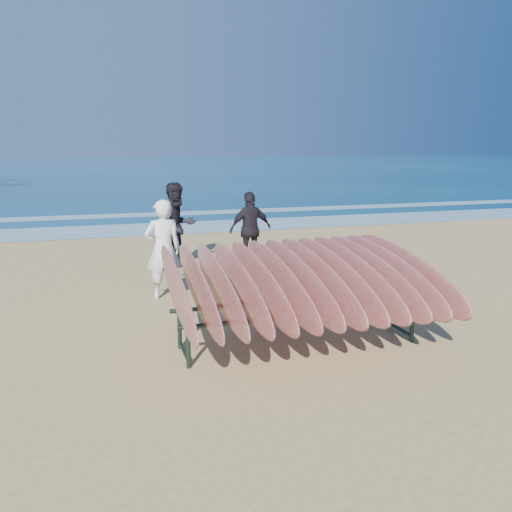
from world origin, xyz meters
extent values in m
plane|color=tan|center=(0.00, 0.00, 0.00)|extent=(120.00, 120.00, 0.00)
plane|color=navy|center=(0.00, 55.00, 0.01)|extent=(160.00, 160.00, 0.00)
plane|color=white|center=(0.00, 10.00, 0.01)|extent=(160.00, 160.00, 0.00)
plane|color=white|center=(0.00, 13.50, 0.01)|extent=(160.00, 160.00, 0.00)
cylinder|color=black|center=(-1.29, -0.74, 0.25)|extent=(0.06, 0.06, 0.50)
cylinder|color=black|center=(1.67, -0.75, 0.25)|extent=(0.06, 0.06, 0.50)
cylinder|color=black|center=(-1.29, -0.09, 0.25)|extent=(0.06, 0.06, 0.50)
cylinder|color=black|center=(1.67, -0.10, 0.25)|extent=(0.06, 0.06, 0.50)
cylinder|color=black|center=(0.19, -0.75, 0.50)|extent=(3.20, 0.07, 0.06)
cylinder|color=black|center=(0.19, -0.10, 0.50)|extent=(3.20, 0.07, 0.06)
cylinder|color=black|center=(-1.29, -0.42, 0.08)|extent=(0.05, 0.65, 0.04)
cylinder|color=black|center=(1.67, -0.43, 0.08)|extent=(0.05, 0.65, 0.04)
ellipsoid|color=maroon|center=(-1.36, -0.41, 0.88)|extent=(0.09, 2.86, 0.97)
ellipsoid|color=maroon|center=(-1.10, -0.42, 0.88)|extent=(0.09, 2.86, 0.97)
ellipsoid|color=maroon|center=(-0.84, -0.42, 0.88)|extent=(0.09, 2.86, 0.97)
ellipsoid|color=maroon|center=(-0.58, -0.42, 0.88)|extent=(0.09, 2.86, 0.97)
ellipsoid|color=maroon|center=(-0.33, -0.42, 0.88)|extent=(0.09, 2.86, 0.97)
ellipsoid|color=maroon|center=(-0.07, -0.42, 0.88)|extent=(0.09, 2.86, 0.97)
ellipsoid|color=maroon|center=(0.19, -0.42, 0.88)|extent=(0.09, 2.86, 0.97)
ellipsoid|color=maroon|center=(0.45, -0.42, 0.88)|extent=(0.09, 2.86, 0.97)
ellipsoid|color=maroon|center=(0.71, -0.42, 0.88)|extent=(0.09, 2.86, 0.97)
ellipsoid|color=maroon|center=(0.97, -0.43, 0.88)|extent=(0.09, 2.86, 0.97)
ellipsoid|color=maroon|center=(1.22, -0.43, 0.88)|extent=(0.09, 2.86, 0.97)
ellipsoid|color=maroon|center=(1.48, -0.43, 0.88)|extent=(0.09, 2.86, 0.97)
ellipsoid|color=maroon|center=(1.74, -0.43, 0.88)|extent=(0.09, 2.86, 0.97)
imported|color=white|center=(-1.16, 2.30, 0.84)|extent=(0.63, 0.43, 1.67)
imported|color=black|center=(-0.59, 4.39, 0.90)|extent=(1.08, 1.00, 1.79)
imported|color=black|center=(0.92, 4.21, 0.79)|extent=(0.97, 0.50, 1.59)
camera|label=1|loc=(-2.27, -6.63, 2.56)|focal=38.00mm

